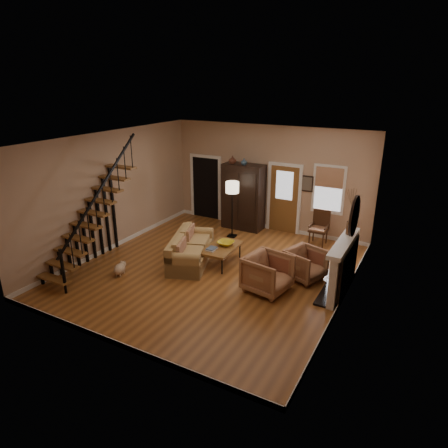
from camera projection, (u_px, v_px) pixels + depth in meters
The scene contains 15 objects.
room at pixel (231, 195), 11.29m from camera, with size 7.00×7.33×3.30m.
staircase at pixel (88, 208), 9.80m from camera, with size 0.94×2.80×3.20m, color brown, non-canonical shape.
fireplace at pixel (345, 262), 8.92m from camera, with size 0.33×1.95×2.30m.
armoire at pixel (243, 197), 12.72m from camera, with size 1.30×0.60×2.10m, color black, non-canonical shape.
vase_a at pixel (232, 160), 12.39m from camera, with size 0.24×0.24×0.25m, color #4C2619.
vase_b at pixel (244, 162), 12.22m from camera, with size 0.20×0.20×0.21m, color #334C60.
sofa at pixel (191, 249), 10.51m from camera, with size 0.87×2.02×0.75m, color tan, non-canonical shape.
coffee_table at pixel (221, 255), 10.48m from camera, with size 0.73×1.25×0.48m, color brown, non-canonical shape.
bowl at pixel (226, 243), 10.49m from camera, with size 0.43×0.43×0.10m, color gold.
books at pixel (212, 249), 10.20m from camera, with size 0.23×0.31×0.06m, color beige, non-canonical shape.
armchair_left at pixel (268, 273), 9.07m from camera, with size 0.93×0.96×0.87m, color brown.
armchair_right at pixel (305, 264), 9.64m from camera, with size 0.82×0.84×0.77m, color brown.
floor_lamp at pixel (232, 210), 12.05m from camera, with size 0.40×0.40×1.74m, color black, non-canonical shape.
side_chair at pixel (319, 228), 11.59m from camera, with size 0.54×0.54×1.02m, color #3C2313, non-canonical shape.
dog at pixel (120, 270), 9.87m from camera, with size 0.25×0.43×0.31m, color beige, non-canonical shape.
Camera 1 is at (4.63, -7.89, 4.61)m, focal length 32.00 mm.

